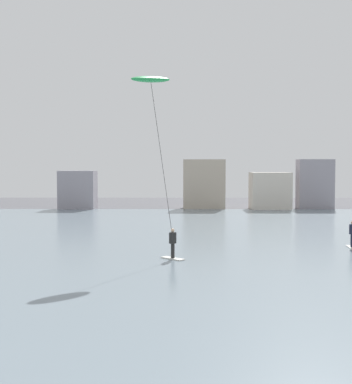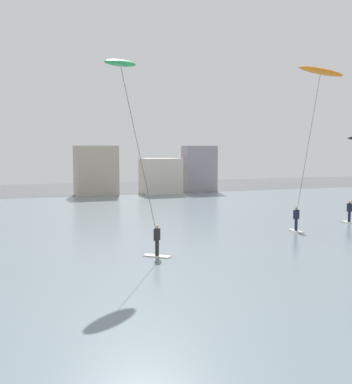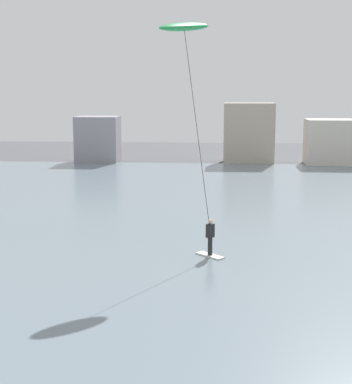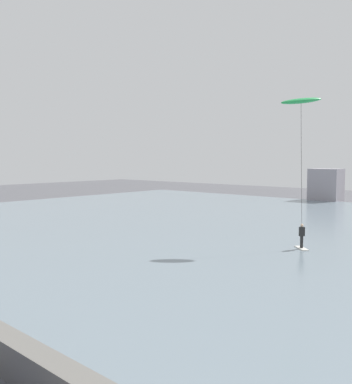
% 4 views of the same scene
% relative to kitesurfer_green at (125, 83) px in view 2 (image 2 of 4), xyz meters
% --- Properties ---
extents(water_bay, '(84.00, 52.00, 0.10)m').
position_rel_kitesurfer_green_xyz_m(water_bay, '(-0.28, 4.42, -8.92)').
color(water_bay, slate).
rests_on(water_bay, ground).
extents(far_shore_buildings, '(32.42, 4.38, 5.93)m').
position_rel_kitesurfer_green_xyz_m(far_shore_buildings, '(5.68, 31.49, -6.36)').
color(far_shore_buildings, gray).
rests_on(far_shore_buildings, ground).
extents(kitesurfer_green, '(3.27, 4.17, 10.31)m').
position_rel_kitesurfer_green_xyz_m(kitesurfer_green, '(0.00, 0.00, 0.00)').
color(kitesurfer_green, silver).
rests_on(kitesurfer_green, water_bay).
extents(kitesurfer_orange, '(3.92, 2.86, 11.27)m').
position_rel_kitesurfer_green_xyz_m(kitesurfer_orange, '(13.99, 2.70, 0.74)').
color(kitesurfer_orange, silver).
rests_on(kitesurfer_orange, water_bay).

